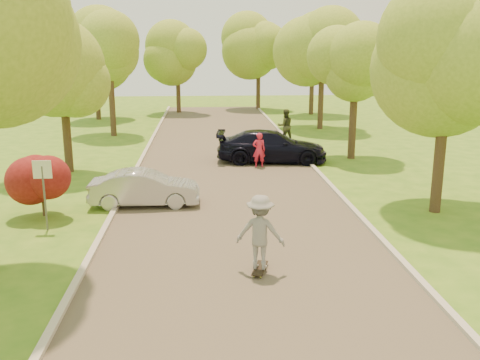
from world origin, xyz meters
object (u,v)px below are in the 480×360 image
object	(u,v)px
person_olive	(285,126)
street_sign	(43,180)
dark_sedan	(272,146)
person_striped	(259,150)
silver_sedan	(145,188)
longboard	(260,268)
skateboarder	(260,232)

from	to	relation	value
person_olive	street_sign	bearing A→B (deg)	47.95
dark_sedan	person_striped	distance (m)	1.37
street_sign	silver_sedan	xyz separation A→B (m)	(2.73, 2.43, -0.94)
street_sign	person_olive	bearing A→B (deg)	57.16
longboard	dark_sedan	bearing A→B (deg)	-82.24
longboard	silver_sedan	bearing A→B (deg)	-44.13
silver_sedan	person_striped	xyz separation A→B (m)	(4.64, 5.83, 0.18)
skateboarder	person_olive	bearing A→B (deg)	-84.28
street_sign	silver_sedan	bearing A→B (deg)	41.76
silver_sedan	longboard	distance (m)	6.94
silver_sedan	person_striped	distance (m)	7.45
longboard	person_striped	distance (m)	11.94
dark_sedan	skateboarder	world-z (taller)	skateboarder
silver_sedan	street_sign	bearing A→B (deg)	131.87
silver_sedan	person_olive	world-z (taller)	person_olive
person_olive	skateboarder	bearing A→B (deg)	70.16
street_sign	person_striped	world-z (taller)	street_sign
skateboarder	person_olive	world-z (taller)	skateboarder
street_sign	person_olive	size ratio (longest dim) A/B	1.13
silver_sedan	skateboarder	xyz separation A→B (m)	(3.41, -6.02, 0.43)
street_sign	dark_sedan	distance (m)	12.44
street_sign	skateboarder	size ratio (longest dim) A/B	1.17
person_olive	silver_sedan	bearing A→B (deg)	51.86
silver_sedan	dark_sedan	xyz separation A→B (m)	(5.37, 6.98, 0.14)
silver_sedan	longboard	world-z (taller)	silver_sedan
dark_sedan	silver_sedan	bearing A→B (deg)	147.80
skateboarder	person_olive	distance (m)	18.78
longboard	skateboarder	xyz separation A→B (m)	(0.00, -0.00, 0.95)
street_sign	longboard	world-z (taller)	street_sign
skateboarder	person_striped	size ratio (longest dim) A/B	1.15
longboard	person_olive	distance (m)	18.80
street_sign	person_striped	distance (m)	11.09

